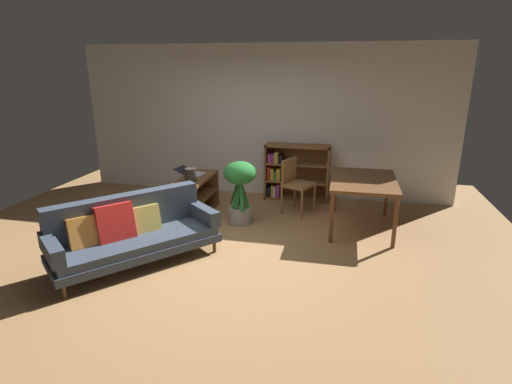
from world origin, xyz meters
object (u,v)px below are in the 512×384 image
Objects in this scene: desk_speaker at (191,175)px; dining_table at (363,184)px; media_console at (196,196)px; potted_floor_plant at (240,185)px; open_laptop at (191,173)px; bookshelf at (293,172)px; dining_chair_near at (295,182)px; fabric_couch at (131,231)px.

desk_speaker is 2.57m from dining_table.
potted_floor_plant is (0.80, -0.22, 0.29)m from media_console.
open_laptop reaches higher than media_console.
bookshelf reaches higher than dining_table.
open_laptop is 0.54× the size of dining_chair_near.
fabric_couch is 1.51m from desk_speaker.
dining_table is at bearing -4.05° from open_laptop.
fabric_couch is 1.83× the size of media_console.
media_console is 1.12× the size of potted_floor_plant.
media_console is 0.95× the size of bookshelf.
fabric_couch is 3.27m from dining_table.
desk_speaker is 0.24× the size of dining_chair_near.
desk_speaker is at bearing -175.40° from potted_floor_plant.
open_laptop is 0.48m from desk_speaker.
open_laptop is (0.06, 1.90, 0.26)m from fabric_couch.
desk_speaker is (0.16, -0.45, 0.08)m from open_laptop.
dining_table is 1.16m from dining_chair_near.
media_console is 0.81× the size of dining_table.
media_console is at bearing -139.99° from bookshelf.
fabric_couch is 2.78m from dining_chair_near.
fabric_couch is 1.92m from open_laptop.
desk_speaker is 2.02m from bookshelf.
open_laptop is at bearing 88.34° from fabric_couch.
open_laptop is 1.00m from potted_floor_plant.
bookshelf reaches higher than desk_speaker.
dining_table is 1.17× the size of bookshelf.
media_console is 0.88m from potted_floor_plant.
dining_chair_near reaches higher than open_laptop.
dining_chair_near reaches higher than fabric_couch.
open_laptop is (-0.12, 0.16, 0.34)m from media_console.
dining_table is at bearing -0.66° from media_console.
potted_floor_plant is 0.72× the size of dining_table.
dining_chair_near is (1.55, 0.43, 0.21)m from media_console.
open_laptop is at bearing -146.22° from bookshelf.
bookshelf is (1.37, 1.47, -0.24)m from desk_speaker.
fabric_couch is at bearing -91.66° from open_laptop.
media_console is 2.63m from dining_table.
dining_table is 1.71m from bookshelf.
potted_floor_plant is 1.09× the size of dining_chair_near.
bookshelf reaches higher than dining_chair_near.
open_laptop is at bearing 125.90° from media_console.
media_console is at bearing 179.34° from dining_table.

